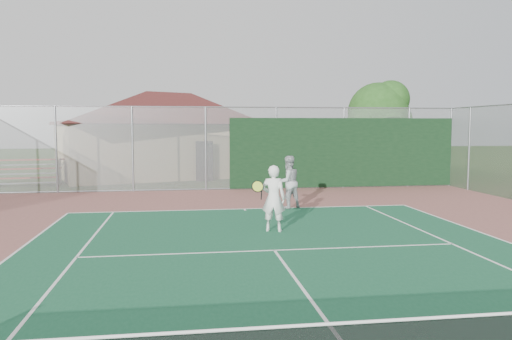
{
  "coord_description": "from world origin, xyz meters",
  "views": [
    {
      "loc": [
        -1.91,
        -4.0,
        2.69
      ],
      "look_at": [
        0.15,
        10.24,
        1.43
      ],
      "focal_mm": 35.0,
      "sensor_mm": 36.0,
      "label": 1
    }
  ],
  "objects_px": {
    "player_white_front": "(273,199)",
    "player_grey_back": "(288,183)",
    "tree": "(380,115)",
    "clubhouse": "(168,126)",
    "bleachers": "(24,172)"
  },
  "relations": [
    {
      "from": "player_white_front",
      "to": "player_grey_back",
      "type": "xyz_separation_m",
      "value": [
        1.13,
        3.52,
        0.01
      ]
    },
    {
      "from": "player_grey_back",
      "to": "tree",
      "type": "bearing_deg",
      "value": -147.21
    },
    {
      "from": "player_grey_back",
      "to": "clubhouse",
      "type": "bearing_deg",
      "value": -90.19
    },
    {
      "from": "clubhouse",
      "to": "player_grey_back",
      "type": "relative_size",
      "value": 8.34
    },
    {
      "from": "clubhouse",
      "to": "player_grey_back",
      "type": "height_order",
      "value": "clubhouse"
    },
    {
      "from": "tree",
      "to": "player_white_front",
      "type": "height_order",
      "value": "tree"
    },
    {
      "from": "tree",
      "to": "player_white_front",
      "type": "distance_m",
      "value": 14.01
    },
    {
      "from": "player_white_front",
      "to": "bleachers",
      "type": "bearing_deg",
      "value": -30.41
    },
    {
      "from": "clubhouse",
      "to": "player_grey_back",
      "type": "bearing_deg",
      "value": -89.43
    },
    {
      "from": "clubhouse",
      "to": "player_white_front",
      "type": "bearing_deg",
      "value": -97.18
    },
    {
      "from": "player_white_front",
      "to": "player_grey_back",
      "type": "distance_m",
      "value": 3.69
    },
    {
      "from": "clubhouse",
      "to": "bleachers",
      "type": "relative_size",
      "value": 4.33
    },
    {
      "from": "player_grey_back",
      "to": "player_white_front",
      "type": "bearing_deg",
      "value": 53.26
    },
    {
      "from": "player_white_front",
      "to": "tree",
      "type": "bearing_deg",
      "value": -102.27
    },
    {
      "from": "clubhouse",
      "to": "bleachers",
      "type": "xyz_separation_m",
      "value": [
        -6.4,
        -4.25,
        -2.09
      ]
    }
  ]
}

